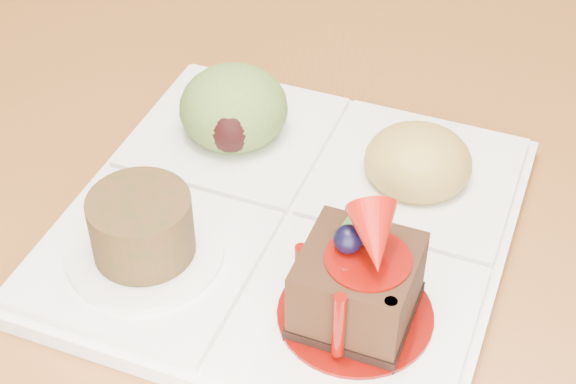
{
  "coord_description": "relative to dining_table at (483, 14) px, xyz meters",
  "views": [
    {
      "loc": [
        -0.18,
        -0.81,
        1.15
      ],
      "look_at": [
        -0.19,
        -0.4,
        0.79
      ],
      "focal_mm": 55.0,
      "sensor_mm": 36.0,
      "label": 1
    }
  ],
  "objects": [
    {
      "name": "dining_table",
      "position": [
        0.0,
        0.0,
        0.0
      ],
      "size": [
        1.0,
        1.8,
        0.75
      ],
      "color": "#9B5F28",
      "rests_on": "ground"
    },
    {
      "name": "sampler_plate",
      "position": [
        -0.19,
        -0.39,
        0.09
      ],
      "size": [
        0.35,
        0.35,
        0.11
      ],
      "rotation": [
        0.0,
        0.0,
        -0.34
      ],
      "color": "white",
      "rests_on": "dining_table"
    }
  ]
}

